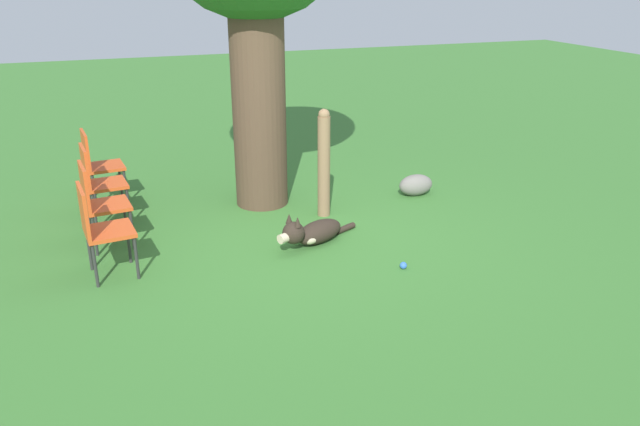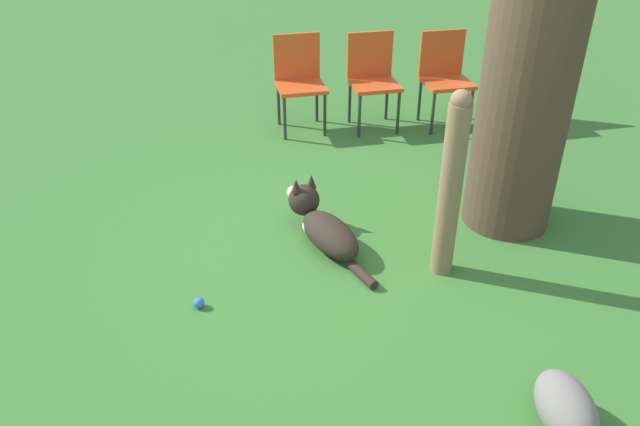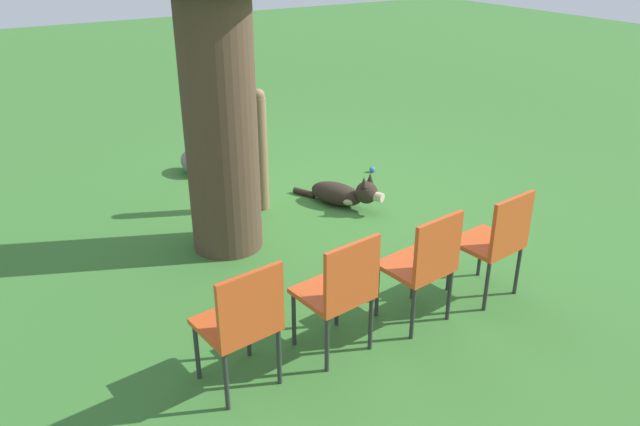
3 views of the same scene
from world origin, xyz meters
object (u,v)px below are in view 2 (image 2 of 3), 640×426
Objects in this scene: fence_post at (451,186)px; tennis_ball at (199,303)px; red_chair_2 at (444,72)px; red_chair_1 at (372,74)px; red_chair_3 at (515,70)px; dog at (323,225)px; red_chair_0 at (299,76)px.

fence_post is 1.68m from tennis_ball.
red_chair_2 is 12.99× the size of tennis_ball.
tennis_ball is (2.65, -2.18, -0.48)m from red_chair_2.
red_chair_3 is (0.02, 1.39, 0.00)m from red_chair_1.
red_chair_3 is (0.01, 0.70, 0.00)m from red_chair_2.
red_chair_3 is at bearing 132.55° from tennis_ball.
tennis_ball is (0.64, -0.82, -0.10)m from dog.
dog is at bearing -25.27° from red_chair_1.
red_chair_3 is at bearing 151.18° from fence_post.
red_chair_1 is at bearing -97.65° from red_chair_3.
tennis_ball is at bearing -36.10° from red_chair_1.
red_chair_0 is at bearing -97.65° from red_chair_1.
red_chair_2 is at bearing 140.54° from tennis_ball.
red_chair_1 is 1.00× the size of red_chair_3.
dog is at bearing 127.95° from tennis_ball.
dog is 2.47m from red_chair_2.
tennis_ball is at bearing -23.42° from red_chair_0.
red_chair_0 is 2.09m from red_chair_3.
red_chair_3 is (-2.01, 2.06, 0.37)m from dog.
fence_post is 2.50m from red_chair_2.
red_chair_3 reaches higher than tennis_ball.
tennis_ball is (0.24, -1.56, -0.59)m from fence_post.
red_chair_0 is 1.39m from red_chair_2.
fence_post is at bearing 10.57° from red_chair_0.
dog is 2.07m from red_chair_0.
dog is 1.04m from tennis_ball.
red_chair_0 is 0.70m from red_chair_1.
dog is at bearing -6.27° from red_chair_0.
red_chair_1 is (0.01, 0.70, 0.00)m from red_chair_0.
red_chair_1 is 1.39m from red_chair_3.
red_chair_1 is (-2.42, -0.07, -0.12)m from fence_post.
red_chair_0 is at bearing -97.65° from red_chair_2.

